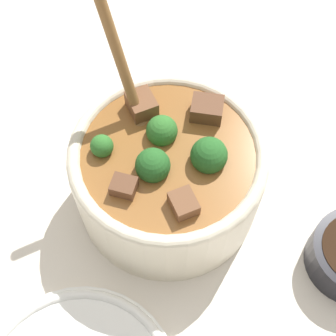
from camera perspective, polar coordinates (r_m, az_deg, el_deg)
The scene contains 2 objects.
ground_plane at distance 0.60m, azimuth -0.00°, elevation -3.52°, with size 4.00×4.00×0.00m, color silver.
stew_bowl at distance 0.54m, azimuth -0.01°, elevation -0.37°, with size 0.22×0.22×0.27m.
Camera 1 is at (0.27, 0.06, 0.53)m, focal length 50.00 mm.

